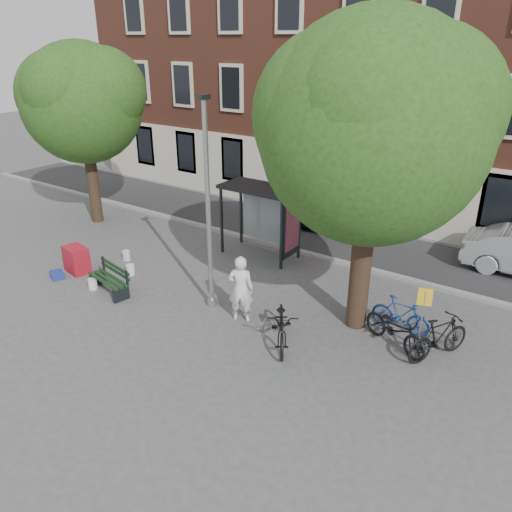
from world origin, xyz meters
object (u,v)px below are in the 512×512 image
object	(u,v)px
bus_shelter	(271,207)
car_dark	(315,209)
painter	(241,289)
bike_d	(439,338)
red_stand	(77,260)
bike_a	(395,329)
bike_b	(401,315)
notice_sign	(423,308)
lamppost	(209,219)
bench	(110,280)
bike_c	(282,325)

from	to	relation	value
bus_shelter	car_dark	bearing A→B (deg)	94.89
painter	bike_d	xyz separation A→B (m)	(5.14, 1.35, -0.41)
car_dark	red_stand	world-z (taller)	car_dark
bike_d	car_dark	size ratio (longest dim) A/B	0.38
bike_a	bike_d	distance (m)	1.07
painter	bike_b	bearing A→B (deg)	-177.64
bike_b	bike_d	world-z (taller)	bike_d
bike_d	bike_a	bearing A→B (deg)	36.83
notice_sign	bike_a	bearing A→B (deg)	144.61
bus_shelter	painter	distance (m)	4.71
painter	notice_sign	xyz separation A→B (m)	(4.74, 0.99, 0.47)
lamppost	red_stand	xyz separation A→B (m)	(-5.34, -0.79, -2.33)
bike_d	bike_b	bearing A→B (deg)	-0.91
bench	painter	bearing A→B (deg)	24.08
bike_a	lamppost	bearing A→B (deg)	124.35
red_stand	bike_c	bearing A→B (deg)	2.07
red_stand	bike_a	bearing A→B (deg)	9.83
painter	car_dark	size ratio (longest dim) A/B	0.39
bench	car_dark	size ratio (longest dim) A/B	0.35
bus_shelter	notice_sign	size ratio (longest dim) A/B	1.43
lamppost	bench	distance (m)	4.15
car_dark	notice_sign	xyz separation A→B (m)	(6.89, -7.20, 0.76)
lamppost	bike_c	world-z (taller)	lamppost
lamppost	car_dark	bearing A→B (deg)	96.70
bike_b	painter	bearing A→B (deg)	119.94
bench	bike_b	world-z (taller)	bike_b
bike_a	car_dark	xyz separation A→B (m)	(-6.23, 7.00, 0.17)
bike_d	bench	bearing A→B (deg)	42.12
car_dark	bike_c	bearing A→B (deg)	-163.11
bench	bike_b	xyz separation A→B (m)	(8.31, 3.03, 0.09)
bus_shelter	bike_a	bearing A→B (deg)	-27.44
bike_c	painter	bearing A→B (deg)	134.23
lamppost	notice_sign	distance (m)	6.15
bike_c	bike_d	distance (m)	3.93
bike_a	bike_c	xyz separation A→B (m)	(-2.48, -1.55, 0.04)
lamppost	bike_b	distance (m)	5.91
bike_c	bike_a	bearing A→B (deg)	-1.31
lamppost	bus_shelter	bearing A→B (deg)	98.43
notice_sign	bench	bearing A→B (deg)	174.10
bike_c	car_dark	bearing A→B (deg)	80.44
bike_d	bike_c	bearing A→B (deg)	54.00
bus_shelter	bike_a	world-z (taller)	bus_shelter
lamppost	bike_a	size ratio (longest dim) A/B	3.01
painter	red_stand	xyz separation A→B (m)	(-6.54, -0.65, -0.54)
lamppost	bike_a	world-z (taller)	lamppost
bike_d	notice_sign	bearing A→B (deg)	70.99
notice_sign	lamppost	bearing A→B (deg)	169.88
bike_b	car_dark	distance (m)	8.64
bike_a	notice_sign	world-z (taller)	notice_sign
bike_a	bike_d	world-z (taller)	bike_d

